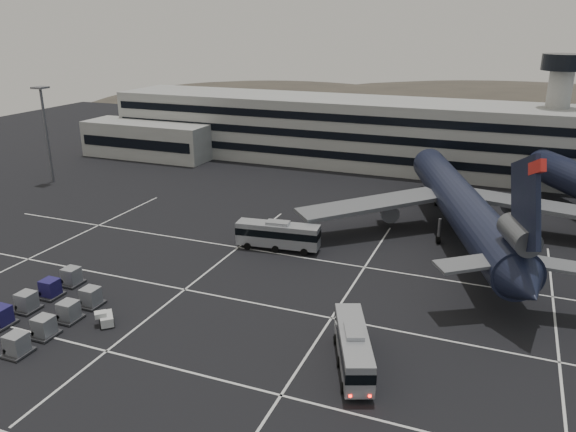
# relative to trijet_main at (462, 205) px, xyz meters

# --- Properties ---
(ground) EXTENTS (260.00, 260.00, 0.00)m
(ground) POSITION_rel_trijet_main_xyz_m (-22.13, -32.31, -5.25)
(ground) COLOR black
(ground) RESTS_ON ground
(lane_markings) EXTENTS (90.00, 55.62, 0.01)m
(lane_markings) POSITION_rel_trijet_main_xyz_m (-21.18, -31.58, -5.24)
(lane_markings) COLOR silver
(lane_markings) RESTS_ON ground
(terminal) EXTENTS (125.00, 26.00, 24.00)m
(terminal) POSITION_rel_trijet_main_xyz_m (-25.07, 38.84, 1.68)
(terminal) COLOR gray
(terminal) RESTS_ON ground
(hills) EXTENTS (352.00, 180.00, 44.00)m
(hills) POSITION_rel_trijet_main_xyz_m (-4.13, 137.69, -17.32)
(hills) COLOR #38332B
(hills) RESTS_ON ground
(lightpole_left) EXTENTS (2.40, 2.40, 18.28)m
(lightpole_left) POSITION_rel_trijet_main_xyz_m (-77.13, 2.69, 6.57)
(lightpole_left) COLOR slate
(lightpole_left) RESTS_ON ground
(trijet_main) EXTENTS (44.86, 56.04, 18.08)m
(trijet_main) POSITION_rel_trijet_main_xyz_m (0.00, 0.00, 0.00)
(trijet_main) COLOR black
(trijet_main) RESTS_ON ground
(bus_near) EXTENTS (6.43, 11.14, 3.88)m
(bus_near) POSITION_rel_trijet_main_xyz_m (-5.68, -36.00, -3.13)
(bus_near) COLOR #A1A4A9
(bus_near) RESTS_ON ground
(bus_far) EXTENTS (11.73, 3.97, 4.06)m
(bus_far) POSITION_rel_trijet_main_xyz_m (-22.75, -12.82, -3.03)
(bus_far) COLOR #A1A4A9
(bus_far) RESTS_ON ground
(tug_b) EXTENTS (2.60, 2.64, 1.49)m
(tug_b) POSITION_rel_trijet_main_xyz_m (-31.39, -38.16, -4.59)
(tug_b) COLOR silver
(tug_b) RESTS_ON ground
(uld_cluster) EXTENTS (7.96, 16.26, 2.12)m
(uld_cluster) POSITION_rel_trijet_main_xyz_m (-38.75, -39.69, -4.22)
(uld_cluster) COLOR #2D2D30
(uld_cluster) RESTS_ON ground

